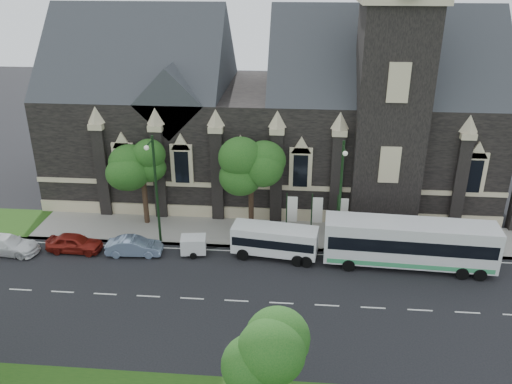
# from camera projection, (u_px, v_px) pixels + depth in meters

# --- Properties ---
(ground) EXTENTS (160.00, 160.00, 0.00)m
(ground) POSITION_uv_depth(u_px,v_px,m) (192.00, 298.00, 35.17)
(ground) COLOR black
(ground) RESTS_ON ground
(sidewalk) EXTENTS (80.00, 5.00, 0.15)m
(sidewalk) POSITION_uv_depth(u_px,v_px,m) (214.00, 231.00, 43.80)
(sidewalk) COLOR gray
(sidewalk) RESTS_ON ground
(museum) EXTENTS (40.00, 17.70, 29.90)m
(museum) POSITION_uv_depth(u_px,v_px,m) (282.00, 109.00, 48.58)
(museum) COLOR black
(museum) RESTS_ON ground
(tree_park_east) EXTENTS (3.40, 3.40, 6.28)m
(tree_park_east) POSITION_uv_depth(u_px,v_px,m) (279.00, 340.00, 24.32)
(tree_park_east) COLOR black
(tree_park_east) RESTS_ON ground
(tree_walk_right) EXTENTS (4.08, 4.08, 7.80)m
(tree_walk_right) POSITION_uv_depth(u_px,v_px,m) (254.00, 163.00, 42.33)
(tree_walk_right) COLOR black
(tree_walk_right) RESTS_ON ground
(tree_walk_left) EXTENTS (3.91, 3.91, 7.64)m
(tree_walk_left) POSITION_uv_depth(u_px,v_px,m) (145.00, 160.00, 43.06)
(tree_walk_left) COLOR black
(tree_walk_left) RESTS_ON ground
(street_lamp_near) EXTENTS (0.36, 1.88, 9.00)m
(street_lamp_near) POSITION_uv_depth(u_px,v_px,m) (341.00, 192.00, 38.79)
(street_lamp_near) COLOR black
(street_lamp_near) RESTS_ON ground
(street_lamp_mid) EXTENTS (0.36, 1.88, 9.00)m
(street_lamp_mid) POSITION_uv_depth(u_px,v_px,m) (155.00, 185.00, 39.88)
(street_lamp_mid) COLOR black
(street_lamp_mid) RESTS_ON ground
(banner_flag_left) EXTENTS (0.90, 0.10, 4.00)m
(banner_flag_left) POSITION_uv_depth(u_px,v_px,m) (290.00, 212.00, 41.92)
(banner_flag_left) COLOR black
(banner_flag_left) RESTS_ON ground
(banner_flag_center) EXTENTS (0.90, 0.10, 4.00)m
(banner_flag_center) POSITION_uv_depth(u_px,v_px,m) (315.00, 213.00, 41.76)
(banner_flag_center) COLOR black
(banner_flag_center) RESTS_ON ground
(banner_flag_right) EXTENTS (0.90, 0.10, 4.00)m
(banner_flag_right) POSITION_uv_depth(u_px,v_px,m) (341.00, 214.00, 41.60)
(banner_flag_right) COLOR black
(banner_flag_right) RESTS_ON ground
(tour_coach) EXTENTS (12.36, 3.35, 3.57)m
(tour_coach) POSITION_uv_depth(u_px,v_px,m) (409.00, 243.00, 38.15)
(tour_coach) COLOR silver
(tour_coach) RESTS_ON ground
(shuttle_bus) EXTENTS (6.64, 3.04, 2.48)m
(shuttle_bus) POSITION_uv_depth(u_px,v_px,m) (275.00, 240.00, 39.61)
(shuttle_bus) COLOR white
(shuttle_bus) RESTS_ON ground
(box_trailer) EXTENTS (2.83, 1.67, 1.47)m
(box_trailer) POSITION_uv_depth(u_px,v_px,m) (194.00, 245.00, 40.17)
(box_trailer) COLOR silver
(box_trailer) RESTS_ON ground
(sedan) EXTENTS (4.33, 1.76, 1.40)m
(sedan) POSITION_uv_depth(u_px,v_px,m) (134.00, 246.00, 40.19)
(sedan) COLOR #7E94B7
(sedan) RESTS_ON ground
(car_far_red) EXTENTS (4.32, 1.83, 1.46)m
(car_far_red) POSITION_uv_depth(u_px,v_px,m) (74.00, 243.00, 40.63)
(car_far_red) COLOR maroon
(car_far_red) RESTS_ON ground
(car_far_white) EXTENTS (5.03, 2.35, 1.42)m
(car_far_white) POSITION_uv_depth(u_px,v_px,m) (7.00, 245.00, 40.42)
(car_far_white) COLOR white
(car_far_white) RESTS_ON ground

